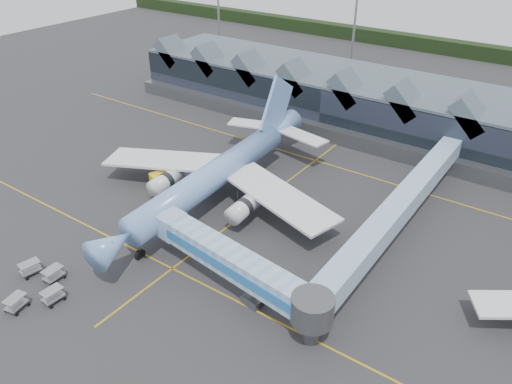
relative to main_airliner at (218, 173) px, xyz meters
The scene contains 9 objects.
ground 11.19m from the main_airliner, 55.77° to the right, with size 260.00×260.00×0.00m, color #28282B.
taxi_stripes 7.43m from the main_airliner, 14.55° to the left, with size 120.00×60.00×0.01m.
tree_line_far 101.69m from the main_airliner, 86.74° to the left, with size 260.00×4.00×4.00m, color black.
terminal 38.86m from the main_airliner, 88.94° to the left, with size 90.00×22.25×12.52m.
light_masts 61.08m from the main_airliner, 63.75° to the left, with size 132.40×42.56×22.45m.
main_airliner is the anchor object (origin of this frame).
jet_bridge 22.60m from the main_airliner, 43.28° to the right, with size 25.57×6.79×5.84m.
fuel_truck 7.18m from the main_airliner, behind, with size 6.39×10.44×3.59m.
baggage_carts 28.85m from the main_airliner, 98.26° to the right, with size 8.26×7.93×1.65m.
Camera 1 is at (36.31, -41.45, 39.69)m, focal length 35.00 mm.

